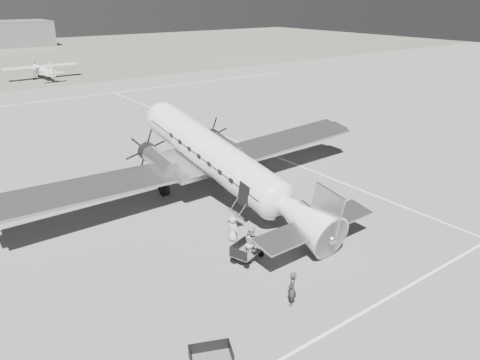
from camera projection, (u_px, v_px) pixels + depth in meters
The scene contains 11 objects.
ground at pixel (181, 210), 30.33m from camera, with size 260.00×260.00×0.00m, color slate.
taxi_line_near at pixel (346, 322), 19.88m from camera, with size 60.00×0.15×0.01m, color white.
taxi_line_right at pixel (313, 171), 36.99m from camera, with size 0.15×80.00×0.01m, color white.
taxi_line_horizon at pixel (25, 104), 60.16m from camera, with size 90.00×0.15×0.01m, color white.
dc3_airliner at pixel (222, 164), 30.54m from camera, with size 28.50×19.78×5.43m, color #A8A8AA, non-canonical shape.
light_plane_right at pixel (43, 72), 77.07m from camera, with size 12.06×9.78×2.50m, color silver, non-canonical shape.
baggage_cart_near at pixel (247, 251), 24.38m from camera, with size 1.84×1.30×1.04m, color #525252, non-canonical shape.
baggage_cart_far at pixel (211, 360), 17.19m from camera, with size 1.66×1.17×0.94m, color #525252, non-canonical shape.
ground_crew at pixel (292, 289), 20.77m from camera, with size 0.59×0.39×1.63m, color #2E2E2E.
ramp_agent at pixel (252, 243), 24.31m from camera, with size 0.93×0.72×1.91m, color #AAA9A7.
passenger at pixel (233, 229), 26.29m from camera, with size 0.72×0.47×1.47m, color beige.
Camera 1 is at (-13.34, -24.35, 12.94)m, focal length 35.00 mm.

